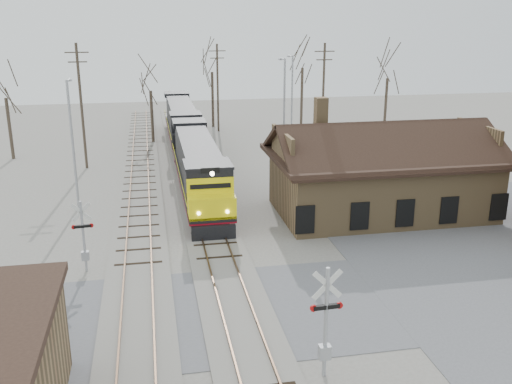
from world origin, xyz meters
The scene contains 20 objects.
ground centered at (0.00, 0.00, 0.00)m, with size 140.00×140.00×0.00m, color gray.
road centered at (0.00, 0.00, 0.01)m, with size 60.00×9.00×0.03m, color #5C5C61.
track_main centered at (0.00, 15.00, 0.07)m, with size 3.40×90.00×0.24m.
track_siding centered at (-4.50, 15.00, 0.07)m, with size 3.40×90.00×0.24m.
depot centered at (11.99, 12.00, 2.41)m, with size 15.20×9.31×7.90m.
locomotive_lead centered at (0.00, 17.88, 2.28)m, with size 2.92×19.53×4.34m.
locomotive_trailing centered at (0.00, 37.69, 2.28)m, with size 2.92×19.53×4.10m.
crossbuck_near centered at (2.53, -5.54, 2.07)m, with size 1.28×0.34×4.48m.
crossbuck_far centered at (-7.23, 5.79, 1.86)m, with size 1.13×0.30×3.95m.
streetlight_a centered at (-8.76, 17.01, 5.06)m, with size 0.25×2.04×9.04m.
streetlight_b centered at (7.82, 23.47, 5.45)m, with size 0.25×2.04×9.81m.
streetlight_c centered at (10.77, 32.41, 5.27)m, with size 0.25×2.04×9.45m.
utility_pole_a centered at (-9.21, 28.40, 5.73)m, with size 2.00×0.24×10.99m.
utility_pole_b centered at (4.66, 43.42, 5.29)m, with size 2.00×0.24×10.13m.
utility_pole_c centered at (13.67, 31.13, 5.57)m, with size 2.00×0.24×10.68m.
tree_a centered at (-16.50, 33.39, 6.78)m, with size 3.89×3.89×9.53m.
tree_b centered at (-3.12, 38.28, 6.50)m, with size 3.73×3.73×9.14m.
tree_c centered at (4.36, 46.30, 7.80)m, with size 4.47×4.47×10.95m.
tree_d centered at (14.10, 40.69, 8.74)m, with size 5.01×5.01×12.27m.
tree_e centered at (22.08, 35.11, 7.85)m, with size 4.50×4.50×11.02m.
Camera 1 is at (-3.52, -23.46, 13.10)m, focal length 40.00 mm.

